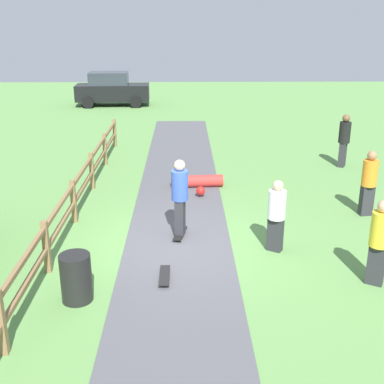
# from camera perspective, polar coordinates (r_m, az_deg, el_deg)

# --- Properties ---
(ground_plane) EXTENTS (60.00, 60.00, 0.00)m
(ground_plane) POSITION_cam_1_polar(r_m,az_deg,el_deg) (11.24, -1.62, -5.96)
(ground_plane) COLOR #60934C
(asphalt_path) EXTENTS (2.40, 28.00, 0.02)m
(asphalt_path) POSITION_cam_1_polar(r_m,az_deg,el_deg) (11.24, -1.62, -5.92)
(asphalt_path) COLOR #515156
(asphalt_path) RESTS_ON ground_plane
(wooden_fence) EXTENTS (0.12, 18.12, 1.10)m
(wooden_fence) POSITION_cam_1_polar(r_m,az_deg,el_deg) (11.31, -14.96, -2.80)
(wooden_fence) COLOR olive
(wooden_fence) RESTS_ON ground_plane
(trash_bin) EXTENTS (0.56, 0.56, 0.90)m
(trash_bin) POSITION_cam_1_polar(r_m,az_deg,el_deg) (9.16, -13.30, -9.66)
(trash_bin) COLOR black
(trash_bin) RESTS_ON ground_plane
(skater_riding) EXTENTS (0.44, 0.82, 1.85)m
(skater_riding) POSITION_cam_1_polar(r_m,az_deg,el_deg) (11.16, -1.42, -0.29)
(skater_riding) COLOR black
(skater_riding) RESTS_ON asphalt_path
(skater_fallen) EXTENTS (1.58, 1.27, 0.36)m
(skater_fallen) POSITION_cam_1_polar(r_m,az_deg,el_deg) (14.74, 0.63, 1.19)
(skater_fallen) COLOR red
(skater_fallen) RESTS_ON asphalt_path
(skateboard_loose) EXTENTS (0.20, 0.80, 0.08)m
(skateboard_loose) POSITION_cam_1_polar(r_m,az_deg,el_deg) (9.75, -3.19, -9.65)
(skateboard_loose) COLOR black
(skateboard_loose) RESTS_ON asphalt_path
(bystander_yellow) EXTENTS (0.52, 0.52, 1.72)m
(bystander_yellow) POSITION_cam_1_polar(r_m,az_deg,el_deg) (9.86, 20.94, -5.10)
(bystander_yellow) COLOR #2D2D33
(bystander_yellow) RESTS_ON ground_plane
(bystander_black) EXTENTS (0.52, 0.52, 1.81)m
(bystander_black) POSITION_cam_1_polar(r_m,az_deg,el_deg) (17.51, 17.24, 5.99)
(bystander_black) COLOR #2D2D33
(bystander_black) RESTS_ON ground_plane
(bystander_orange) EXTENTS (0.44, 0.44, 1.72)m
(bystander_orange) POSITION_cam_1_polar(r_m,az_deg,el_deg) (13.28, 19.84, 1.29)
(bystander_orange) COLOR #2D2D33
(bystander_orange) RESTS_ON ground_plane
(bystander_white) EXTENTS (0.52, 0.52, 1.62)m
(bystander_white) POSITION_cam_1_polar(r_m,az_deg,el_deg) (10.72, 9.77, -2.39)
(bystander_white) COLOR #2D2D33
(bystander_white) RESTS_ON ground_plane
(parked_car_black) EXTENTS (4.27, 2.15, 1.92)m
(parked_car_black) POSITION_cam_1_polar(r_m,az_deg,el_deg) (29.48, -9.28, 11.71)
(parked_car_black) COLOR black
(parked_car_black) RESTS_ON ground_plane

